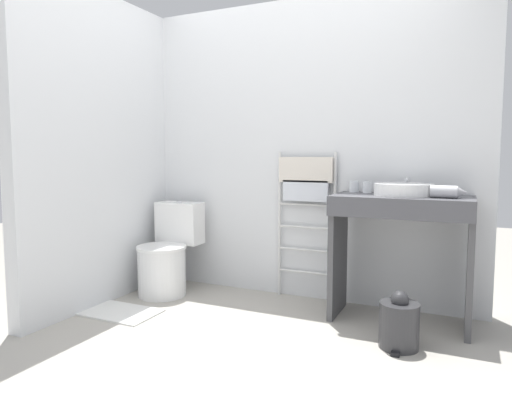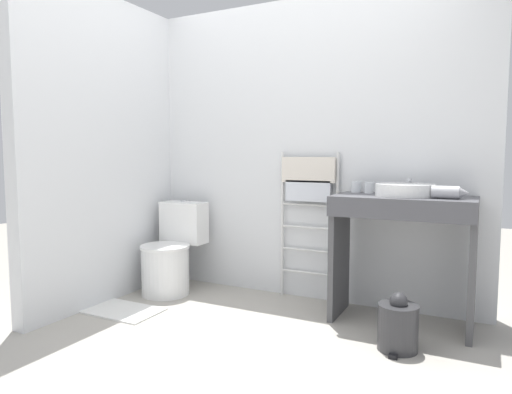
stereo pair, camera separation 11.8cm
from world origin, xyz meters
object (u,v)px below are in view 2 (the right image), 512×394
(toilet, at_px, (171,255))
(cup_near_wall, at_px, (356,187))
(sink_basin, at_px, (405,190))
(cup_near_edge, at_px, (369,188))
(towel_radiator, at_px, (308,192))
(trash_bin, at_px, (398,326))
(hair_dryer, at_px, (448,192))

(toilet, xyz_separation_m, cup_near_wall, (1.51, 0.27, 0.61))
(sink_basin, bearing_deg, cup_near_edge, 158.08)
(towel_radiator, xyz_separation_m, cup_near_edge, (0.50, -0.09, 0.06))
(cup_near_wall, bearing_deg, trash_bin, -54.93)
(toilet, height_order, sink_basin, sink_basin)
(toilet, height_order, cup_near_wall, cup_near_wall)
(sink_basin, height_order, cup_near_wall, same)
(towel_radiator, height_order, trash_bin, towel_radiator)
(sink_basin, xyz_separation_m, cup_near_edge, (-0.27, 0.11, -0.00))
(towel_radiator, relative_size, cup_near_wall, 14.38)
(sink_basin, height_order, hair_dryer, same)
(towel_radiator, distance_m, cup_near_edge, 0.51)
(sink_basin, relative_size, hair_dryer, 1.79)
(trash_bin, bearing_deg, towel_radiator, 141.12)
(cup_near_edge, bearing_deg, hair_dryer, -18.76)
(toilet, xyz_separation_m, trash_bin, (1.93, -0.33, -0.17))
(toilet, xyz_separation_m, sink_basin, (1.88, 0.13, 0.62))
(cup_near_wall, bearing_deg, towel_radiator, 171.79)
(toilet, relative_size, sink_basin, 1.93)
(trash_bin, bearing_deg, cup_near_edge, 119.24)
(sink_basin, distance_m, trash_bin, 0.91)
(cup_near_edge, bearing_deg, trash_bin, -60.76)
(toilet, bearing_deg, cup_near_edge, 8.39)
(toilet, distance_m, trash_bin, 1.97)
(cup_near_edge, relative_size, hair_dryer, 0.37)
(cup_near_edge, distance_m, trash_bin, 1.02)
(cup_near_wall, height_order, trash_bin, cup_near_wall)
(towel_radiator, bearing_deg, trash_bin, -38.88)
(towel_radiator, bearing_deg, toilet, -163.57)
(sink_basin, bearing_deg, hair_dryer, -15.52)
(towel_radiator, relative_size, hair_dryer, 5.38)
(towel_radiator, bearing_deg, sink_basin, -14.43)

